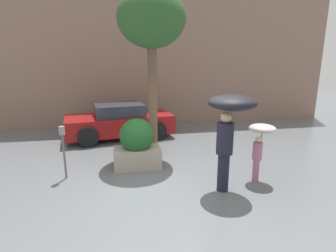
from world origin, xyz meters
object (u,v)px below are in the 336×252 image
planter_box (137,144)px  person_adult (230,117)px  parking_meter (63,142)px  street_tree (152,22)px  parked_car_near (120,121)px  person_child (261,138)px

planter_box → person_adult: (1.85, -1.59, 0.98)m
parking_meter → street_tree: bearing=30.9°
person_adult → street_tree: size_ratio=0.44×
parked_car_near → street_tree: 3.97m
planter_box → person_adult: bearing=-40.6°
street_tree → parked_car_near: bearing=115.6°
street_tree → parking_meter: size_ratio=3.65×
planter_box → parking_meter: (-1.76, -0.36, 0.28)m
person_adult → parked_car_near: bearing=94.6°
planter_box → street_tree: street_tree is taller
person_child → parking_meter: bearing=151.5°
person_child → person_adult: bearing=-178.7°
person_child → street_tree: size_ratio=0.29×
person_child → parked_car_near: (-3.21, 4.38, -0.44)m
planter_box → parked_car_near: size_ratio=0.33×
parked_car_near → parking_meter: parking_meter is taller
person_adult → parked_car_near: 5.31m
parked_car_near → parking_meter: size_ratio=3.13×
parked_car_near → person_adult: bearing=-163.0°
parking_meter → person_adult: bearing=-18.8°
street_tree → planter_box: bearing=-118.6°
planter_box → person_adult: person_adult is taller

